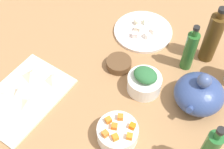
{
  "coord_description": "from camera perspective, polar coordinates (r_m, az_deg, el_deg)",
  "views": [
    {
      "loc": [
        54.86,
        35.23,
        93.21
      ],
      "look_at": [
        0.0,
        0.0,
        8.0
      ],
      "focal_mm": 48.22,
      "sensor_mm": 36.0,
      "label": 1
    }
  ],
  "objects": [
    {
      "name": "tabletop",
      "position": [
        1.13,
        0.0,
        -2.01
      ],
      "size": [
        190.0,
        190.0,
        3.0
      ],
      "primitive_type": "cube",
      "color": "#A0754A",
      "rests_on": "ground"
    },
    {
      "name": "cutting_board",
      "position": [
        1.12,
        -16.37,
        -4.12
      ],
      "size": [
        33.42,
        23.63,
        1.0
      ],
      "primitive_type": "cube",
      "rotation": [
        0.0,
        0.0,
        -0.03
      ],
      "color": "silver",
      "rests_on": "tabletop"
    },
    {
      "name": "plate_tofu",
      "position": [
        1.29,
        5.91,
        8.16
      ],
      "size": [
        24.5,
        24.5,
        1.2
      ],
      "primitive_type": "cylinder",
      "color": "white",
      "rests_on": "tabletop"
    },
    {
      "name": "bowl_greens",
      "position": [
        1.08,
        6.13,
        -1.7
      ],
      "size": [
        12.22,
        12.22,
        6.33
      ],
      "primitive_type": "cylinder",
      "color": "white",
      "rests_on": "tabletop"
    },
    {
      "name": "bowl_carrots",
      "position": [
        0.98,
        1.06,
        -11.03
      ],
      "size": [
        13.24,
        13.24,
        5.62
      ],
      "primitive_type": "cylinder",
      "color": "white",
      "rests_on": "tabletop"
    },
    {
      "name": "bowl_small_side",
      "position": [
        1.15,
        1.31,
        2.06
      ],
      "size": [
        9.6,
        9.6,
        3.25
      ],
      "primitive_type": "cylinder",
      "color": "brown",
      "rests_on": "tabletop"
    },
    {
      "name": "teapot",
      "position": [
        1.06,
        16.18,
        -3.48
      ],
      "size": [
        18.36,
        16.88,
        15.47
      ],
      "color": "#324881",
      "rests_on": "tabletop"
    },
    {
      "name": "bottle_1",
      "position": [
        1.17,
        18.47,
        6.64
      ],
      "size": [
        5.76,
        5.76,
        24.53
      ],
      "color": "#4E3614",
      "rests_on": "tabletop"
    },
    {
      "name": "bottle_2",
      "position": [
        1.13,
        14.52,
        4.43
      ],
      "size": [
        4.42,
        4.42,
        20.55
      ],
      "color": "#276126",
      "rests_on": "tabletop"
    },
    {
      "name": "carrot_cube_0",
      "position": [
        0.96,
        1.62,
        -8.07
      ],
      "size": [
        2.45,
        2.45,
        1.8
      ],
      "primitive_type": "cube",
      "rotation": [
        0.0,
        0.0,
        2.08
      ],
      "color": "orange",
      "rests_on": "bowl_carrots"
    },
    {
      "name": "carrot_cube_1",
      "position": [
        0.95,
        3.88,
        -9.74
      ],
      "size": [
        1.97,
        1.97,
        1.8
      ],
      "primitive_type": "cube",
      "rotation": [
        0.0,
        0.0,
        0.1
      ],
      "color": "orange",
      "rests_on": "bowl_carrots"
    },
    {
      "name": "carrot_cube_2",
      "position": [
        0.93,
        -1.29,
        -11.16
      ],
      "size": [
        2.22,
        2.22,
        1.8
      ],
      "primitive_type": "cube",
      "rotation": [
        0.0,
        0.0,
        1.3
      ],
      "color": "orange",
      "rests_on": "bowl_carrots"
    },
    {
      "name": "carrot_cube_3",
      "position": [
        0.95,
        -0.69,
        -8.63
      ],
      "size": [
        2.41,
        2.41,
        1.8
      ],
      "primitive_type": "cube",
      "rotation": [
        0.0,
        0.0,
        1.11
      ],
      "color": "orange",
      "rests_on": "bowl_carrots"
    },
    {
      "name": "carrot_cube_4",
      "position": [
        0.93,
        0.63,
        -11.8
      ],
      "size": [
        2.48,
        2.48,
        1.8
      ],
      "primitive_type": "cube",
      "rotation": [
        0.0,
        0.0,
        2.58
      ],
      "color": "orange",
      "rests_on": "bowl_carrots"
    },
    {
      "name": "carrot_cube_5",
      "position": [
        0.93,
        3.35,
        -11.64
      ],
      "size": [
        2.32,
        2.32,
        1.8
      ],
      "primitive_type": "cube",
      "rotation": [
        0.0,
        0.0,
        0.36
      ],
      "color": "orange",
      "rests_on": "bowl_carrots"
    },
    {
      "name": "carrot_cube_6",
      "position": [
        0.94,
        0.45,
        -9.81
      ],
      "size": [
        2.35,
        2.35,
        1.8
      ],
      "primitive_type": "cube",
      "rotation": [
        0.0,
        0.0,
        0.39
      ],
      "color": "orange",
      "rests_on": "bowl_carrots"
    },
    {
      "name": "chopped_greens_mound",
      "position": [
        1.04,
        6.36,
        -0.1
      ],
      "size": [
        7.8,
        9.13,
        3.6
      ],
      "primitive_type": "ellipsoid",
      "rotation": [
        0.0,
        0.0,
        1.49
      ],
      "color": "#2D6938",
      "rests_on": "bowl_greens"
    },
    {
      "name": "tofu_cube_0",
      "position": [
        1.3,
        4.85,
        9.93
      ],
      "size": [
        3.07,
        3.07,
        2.2
      ],
      "primitive_type": "cube",
      "rotation": [
        0.0,
        0.0,
        0.95
      ],
      "color": "#F8F1CC",
      "rests_on": "plate_tofu"
    },
    {
      "name": "tofu_cube_1",
      "position": [
        1.27,
        4.89,
        8.68
      ],
      "size": [
        2.59,
        2.59,
        2.2
      ],
      "primitive_type": "cube",
      "rotation": [
        0.0,
        0.0,
        1.77
      ],
      "color": "#F7EACE",
      "rests_on": "plate_tofu"
    },
    {
      "name": "tofu_cube_2",
      "position": [
        1.27,
        7.92,
        8.23
      ],
      "size": [
        2.9,
        2.9,
        2.2
      ],
      "primitive_type": "cube",
      "rotation": [
        0.0,
        0.0,
        2.72
      ],
      "color": "white",
      "rests_on": "plate_tofu"
    },
    {
      "name": "tofu_cube_3",
      "position": [
        1.31,
        6.46,
        10.0
      ],
      "size": [
        3.11,
        3.11,
        2.2
      ],
      "primitive_type": "cube",
      "rotation": [
        0.0,
        0.0,
        0.79
      ],
      "color": "white",
      "rests_on": "plate_tofu"
    },
    {
      "name": "tofu_cube_4",
      "position": [
        1.25,
        6.78,
        7.35
      ],
      "size": [
        2.76,
        2.76,
        2.2
      ],
      "primitive_type": "cube",
      "rotation": [
        0.0,
        0.0,
        2.83
      ],
      "color": "white",
      "rests_on": "plate_tofu"
    },
    {
      "name": "tofu_cube_5",
      "position": [
        1.25,
        4.35,
        7.55
      ],
      "size": [
        2.99,
        2.99,
        2.2
      ],
      "primitive_type": "cube",
      "rotation": [
        0.0,
        0.0,
        0.5
      ],
      "color": "white",
      "rests_on": "plate_tofu"
    },
    {
      "name": "dumpling_0",
      "position": [
        1.15,
        -15.09,
        0.06
      ],
      "size": [
        7.42,
        7.53,
        2.66
      ],
      "primitive_type": "pyramid",
      "rotation": [
        0.0,
        0.0,
        2.06
      ],
      "color": "beige",
      "rests_on": "cutting_board"
    },
    {
      "name": "dumpling_3",
      "position": [
        1.12,
        -11.27,
        -0.64
      ],
      "size": [
        6.78,
        6.7,
        2.72
      ],
      "primitive_type": "pyramid",
      "rotation": [
        0.0,
        0.0,
        3.81
      ],
      "color": "beige",
      "rests_on": "cutting_board"
    },
    {
      "name": "dumpling_4",
      "position": [
        1.08,
        -15.61,
        -5.19
      ],
      "size": [
        5.52,
        5.92,
        2.41
      ],
      "primitive_type": "pyramid",
      "rotation": [
        0.0,
        0.0,
        1.48
      ],
      "color": "beige",
      "rests_on": "cutting_board"
    },
    {
      "name": "dumpling_5",
      "position": [
        1.11,
        -17.22,
        -2.99
      ],
      "size": [
        5.15,
        4.65,
        2.57
      ],
      "primitive_type": "pyramid",
      "rotation": [
        0.0,
        0.0,
        6.12
      ],
      "color": "beige",
      "rests_on": "cutting_board"
    }
  ]
}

